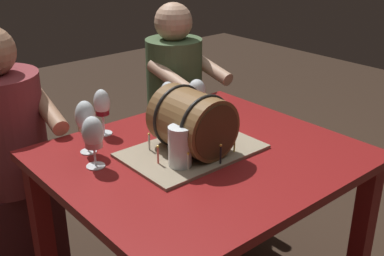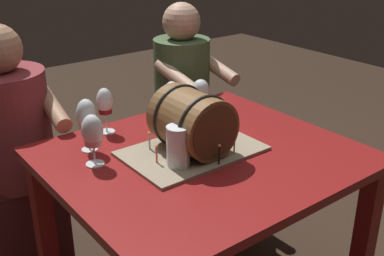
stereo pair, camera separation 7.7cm
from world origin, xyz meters
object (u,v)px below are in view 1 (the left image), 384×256
(wine_glass_rose, at_px, (93,135))
(person_seated_left, at_px, (8,163))
(wine_glass_empty, at_px, (168,93))
(wine_glass_amber, at_px, (197,92))
(barrel_cake, at_px, (192,125))
(beer_pint, at_px, (180,149))
(wine_glass_white, at_px, (85,119))
(person_seated_right, at_px, (175,118))
(dining_table, at_px, (203,180))
(wine_glass_red, at_px, (102,105))

(wine_glass_rose, height_order, person_seated_left, person_seated_left)
(wine_glass_empty, height_order, wine_glass_amber, wine_glass_amber)
(barrel_cake, height_order, beer_pint, barrel_cake)
(barrel_cake, relative_size, person_seated_left, 0.44)
(barrel_cake, bearing_deg, wine_glass_white, 139.33)
(person_seated_right, bearing_deg, dining_table, -121.77)
(wine_glass_rose, relative_size, beer_pint, 1.21)
(wine_glass_rose, height_order, person_seated_right, person_seated_right)
(dining_table, bearing_deg, barrel_cake, 129.52)
(wine_glass_empty, distance_m, person_seated_right, 0.63)
(wine_glass_empty, height_order, person_seated_right, person_seated_right)
(wine_glass_amber, height_order, wine_glass_red, wine_glass_red)
(wine_glass_empty, xyz_separation_m, person_seated_left, (-0.60, 0.40, -0.30))
(barrel_cake, xyz_separation_m, wine_glass_white, (-0.30, 0.26, 0.02))
(wine_glass_rose, bearing_deg, dining_table, -24.70)
(wine_glass_white, relative_size, person_seated_right, 0.18)
(wine_glass_amber, xyz_separation_m, wine_glass_rose, (-0.59, -0.12, 0.01))
(wine_glass_red, xyz_separation_m, person_seated_left, (-0.29, 0.37, -0.31))
(beer_pint, bearing_deg, person_seated_right, 52.55)
(dining_table, distance_m, wine_glass_white, 0.50)
(beer_pint, xyz_separation_m, person_seated_right, (0.62, 0.81, -0.29))
(wine_glass_empty, bearing_deg, wine_glass_red, 174.26)
(wine_glass_rose, relative_size, wine_glass_red, 1.00)
(wine_glass_empty, distance_m, wine_glass_red, 0.31)
(wine_glass_empty, xyz_separation_m, wine_glass_amber, (0.10, -0.08, 0.00))
(person_seated_left, xyz_separation_m, person_seated_right, (0.95, -0.00, -0.03))
(beer_pint, bearing_deg, person_seated_left, 112.51)
(wine_glass_amber, bearing_deg, person_seated_left, 145.64)
(wine_glass_empty, bearing_deg, wine_glass_rose, -157.45)
(wine_glass_rose, relative_size, person_seated_right, 0.17)
(wine_glass_empty, height_order, person_seated_left, person_seated_left)
(wine_glass_amber, bearing_deg, person_seated_right, 61.98)
(wine_glass_white, xyz_separation_m, person_seated_right, (0.80, 0.48, -0.35))
(wine_glass_empty, bearing_deg, wine_glass_amber, -37.65)
(wine_glass_empty, distance_m, beer_pint, 0.49)
(dining_table, relative_size, person_seated_left, 0.95)
(wine_glass_empty, xyz_separation_m, wine_glass_white, (-0.45, -0.08, 0.02))
(barrel_cake, relative_size, wine_glass_white, 2.47)
(wine_glass_rose, xyz_separation_m, person_seated_left, (-0.11, 0.60, -0.31))
(wine_glass_white, bearing_deg, wine_glass_amber, 0.37)
(beer_pint, relative_size, person_seated_left, 0.14)
(wine_glass_white, bearing_deg, person_seated_right, 30.97)
(wine_glass_amber, bearing_deg, wine_glass_empty, 142.35)
(wine_glass_empty, xyz_separation_m, beer_pint, (-0.26, -0.41, -0.04))
(barrel_cake, bearing_deg, wine_glass_red, 113.90)
(barrel_cake, relative_size, beer_pint, 3.21)
(beer_pint, relative_size, person_seated_right, 0.14)
(person_seated_right, bearing_deg, wine_glass_amber, -118.02)
(barrel_cake, xyz_separation_m, wine_glass_empty, (0.15, 0.34, 0.00))
(wine_glass_amber, relative_size, wine_glass_red, 0.92)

